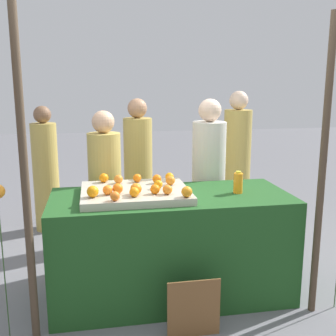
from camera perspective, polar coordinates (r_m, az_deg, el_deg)
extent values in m
plane|color=slate|center=(3.76, 0.43, -17.08)|extent=(24.00, 24.00, 0.00)
cube|color=#1E4C1E|center=(3.56, 0.44, -10.76)|extent=(2.00, 0.85, 0.90)
cube|color=#B2AD99|center=(3.38, -4.60, -3.48)|extent=(0.87, 0.71, 0.06)
sphere|color=orange|center=(3.37, -1.39, -2.30)|extent=(0.07, 0.07, 0.07)
sphere|color=orange|center=(3.17, -10.46, -3.25)|extent=(0.09, 0.09, 0.09)
sphere|color=orange|center=(3.21, -0.07, -3.02)|extent=(0.08, 0.08, 0.08)
sphere|color=orange|center=(3.63, 0.21, -1.24)|extent=(0.08, 0.08, 0.08)
sphere|color=orange|center=(3.13, 2.64, -3.33)|extent=(0.08, 0.08, 0.08)
sphere|color=orange|center=(3.22, -1.82, -2.97)|extent=(0.08, 0.08, 0.08)
sphere|color=orange|center=(3.61, -4.32, -1.40)|extent=(0.07, 0.07, 0.07)
sphere|color=orange|center=(3.21, -4.48, -2.91)|extent=(0.09, 0.09, 0.09)
sphere|color=orange|center=(3.25, -7.03, -2.85)|extent=(0.08, 0.08, 0.08)
sphere|color=orange|center=(3.63, -8.95, -1.38)|extent=(0.08, 0.08, 0.08)
sphere|color=orange|center=(3.55, -1.56, -1.54)|extent=(0.08, 0.08, 0.08)
sphere|color=orange|center=(3.57, -6.92, -1.55)|extent=(0.08, 0.08, 0.08)
sphere|color=orange|center=(3.14, -4.72, -3.36)|extent=(0.08, 0.08, 0.08)
sphere|color=orange|center=(3.06, -7.40, -3.91)|extent=(0.07, 0.07, 0.07)
sphere|color=orange|center=(3.49, 0.33, -1.73)|extent=(0.08, 0.08, 0.08)
sphere|color=orange|center=(3.23, -8.41, -3.05)|extent=(0.08, 0.08, 0.08)
cylinder|color=orange|center=(3.51, 9.74, -2.09)|extent=(0.08, 0.08, 0.17)
cylinder|color=yellow|center=(3.49, 9.80, -0.58)|extent=(0.04, 0.04, 0.02)
cube|color=brown|center=(3.12, 3.62, -19.11)|extent=(0.39, 0.01, 0.45)
cube|color=black|center=(3.13, 3.56, -18.98)|extent=(0.37, 0.02, 0.43)
cylinder|color=tan|center=(4.02, -8.68, -4.78)|extent=(0.31, 0.31, 1.35)
sphere|color=tan|center=(3.87, -9.04, 6.37)|extent=(0.21, 0.21, 0.21)
cylinder|color=beige|center=(4.17, 5.62, -3.46)|extent=(0.33, 0.33, 1.44)
sphere|color=beige|center=(4.03, 5.86, 8.01)|extent=(0.22, 0.22, 0.22)
cylinder|color=tan|center=(5.26, -16.63, -1.26)|extent=(0.31, 0.31, 1.34)
sphere|color=brown|center=(5.15, -17.14, 7.14)|extent=(0.21, 0.21, 0.21)
cylinder|color=tan|center=(4.79, -4.15, -1.55)|extent=(0.33, 0.33, 1.42)
sphere|color=#A87A59|center=(4.67, -4.31, 8.31)|extent=(0.22, 0.22, 0.22)
cylinder|color=tan|center=(5.27, 9.52, -0.09)|extent=(0.34, 0.34, 1.48)
sphere|color=beige|center=(5.16, 9.85, 9.28)|extent=(0.23, 0.23, 0.23)
cylinder|color=#473828|center=(2.88, -19.28, -2.07)|extent=(0.06, 0.06, 2.32)
cylinder|color=#473828|center=(3.31, 20.71, -0.43)|extent=(0.06, 0.06, 2.32)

